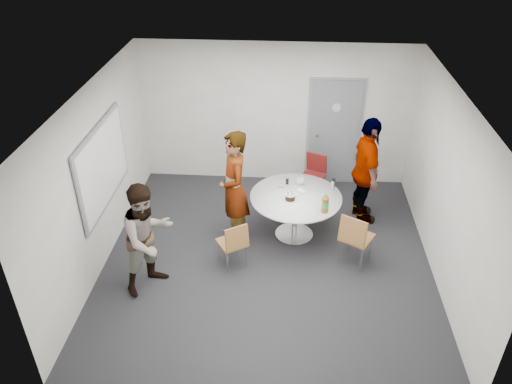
# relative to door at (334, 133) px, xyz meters

# --- Properties ---
(floor) EXTENTS (5.00, 5.00, 0.00)m
(floor) POSITION_rel_door_xyz_m (-1.10, -2.48, -1.03)
(floor) COLOR black
(floor) RESTS_ON ground
(ceiling) EXTENTS (5.00, 5.00, 0.00)m
(ceiling) POSITION_rel_door_xyz_m (-1.10, -2.48, 1.67)
(ceiling) COLOR silver
(ceiling) RESTS_ON wall_back
(wall_back) EXTENTS (5.00, 0.00, 5.00)m
(wall_back) POSITION_rel_door_xyz_m (-1.10, 0.02, 0.32)
(wall_back) COLOR beige
(wall_back) RESTS_ON floor
(wall_left) EXTENTS (0.00, 5.00, 5.00)m
(wall_left) POSITION_rel_door_xyz_m (-3.60, -2.48, 0.32)
(wall_left) COLOR beige
(wall_left) RESTS_ON floor
(wall_right) EXTENTS (0.00, 5.00, 5.00)m
(wall_right) POSITION_rel_door_xyz_m (1.40, -2.48, 0.32)
(wall_right) COLOR beige
(wall_right) RESTS_ON floor
(wall_front) EXTENTS (5.00, 0.00, 5.00)m
(wall_front) POSITION_rel_door_xyz_m (-1.10, -4.98, 0.32)
(wall_front) COLOR beige
(wall_front) RESTS_ON floor
(door) EXTENTS (1.02, 0.17, 2.12)m
(door) POSITION_rel_door_xyz_m (0.00, 0.00, 0.00)
(door) COLOR slate
(door) RESTS_ON wall_back
(whiteboard) EXTENTS (0.04, 1.90, 1.25)m
(whiteboard) POSITION_rel_door_xyz_m (-3.56, -2.28, 0.42)
(whiteboard) COLOR gray
(whiteboard) RESTS_ON wall_left
(table) EXTENTS (1.46, 1.46, 1.08)m
(table) POSITION_rel_door_xyz_m (-0.67, -1.85, -0.37)
(table) COLOR silver
(table) RESTS_ON floor
(chair_near_left) EXTENTS (0.54, 0.55, 0.80)m
(chair_near_left) POSITION_rel_door_xyz_m (-1.59, -2.72, -0.54)
(chair_near_left) COLOR brown
(chair_near_left) RESTS_ON floor
(chair_near_right) EXTENTS (0.60, 0.62, 0.91)m
(chair_near_right) POSITION_rel_door_xyz_m (0.19, -2.54, -0.47)
(chair_near_right) COLOR brown
(chair_near_right) RESTS_ON floor
(chair_far) EXTENTS (0.54, 0.56, 0.85)m
(chair_far) POSITION_rel_door_xyz_m (-0.36, -0.59, -0.51)
(chair_far) COLOR maroon
(chair_far) RESTS_ON floor
(person_main) EXTENTS (0.65, 0.80, 1.91)m
(person_main) POSITION_rel_door_xyz_m (-1.66, -2.00, -0.07)
(person_main) COLOR #A5C6EA
(person_main) RESTS_ON floor
(person_left) EXTENTS (1.01, 1.03, 1.68)m
(person_left) POSITION_rel_door_xyz_m (-2.73, -3.18, -0.19)
(person_left) COLOR white
(person_left) RESTS_ON floor
(person_right) EXTENTS (0.60, 1.15, 1.89)m
(person_right) POSITION_rel_door_xyz_m (0.46, -1.28, -0.08)
(person_right) COLOR black
(person_right) RESTS_ON floor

